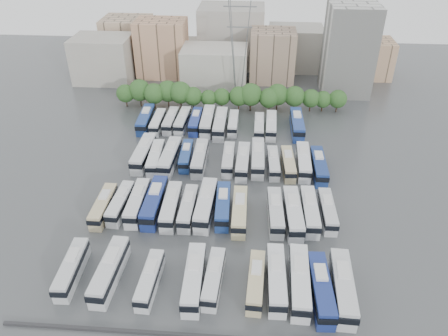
# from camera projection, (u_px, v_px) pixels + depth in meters

# --- Properties ---
(ground) EXTENTS (220.00, 220.00, 0.00)m
(ground) POSITION_uv_depth(u_px,v_px,m) (217.00, 197.00, 89.08)
(ground) COLOR #424447
(ground) RESTS_ON ground
(parapet) EXTENTS (56.00, 0.50, 0.50)m
(parapet) POSITION_uv_depth(u_px,v_px,m) (196.00, 336.00, 61.28)
(parapet) COLOR #2D2D30
(parapet) RESTS_ON ground
(tree_line) EXTENTS (64.88, 7.51, 8.02)m
(tree_line) POSITION_uv_depth(u_px,v_px,m) (224.00, 95.00, 122.15)
(tree_line) COLOR black
(tree_line) RESTS_ON ground
(city_buildings) EXTENTS (102.00, 35.00, 20.00)m
(city_buildings) POSITION_uv_depth(u_px,v_px,m) (214.00, 49.00, 145.54)
(city_buildings) COLOR #9E998E
(city_buildings) RESTS_ON ground
(apartment_tower) EXTENTS (14.00, 14.00, 26.00)m
(apartment_tower) POSITION_uv_depth(u_px,v_px,m) (349.00, 50.00, 128.52)
(apartment_tower) COLOR silver
(apartment_tower) RESTS_ON ground
(electricity_pylon) EXTENTS (9.00, 6.91, 33.83)m
(electricity_pylon) POSITION_uv_depth(u_px,v_px,m) (239.00, 36.00, 120.77)
(electricity_pylon) COLOR slate
(electricity_pylon) RESTS_ON ground
(bus_r0_s0) EXTENTS (3.01, 11.78, 3.67)m
(bus_r0_s0) POSITION_uv_depth(u_px,v_px,m) (72.00, 268.00, 69.99)
(bus_r0_s0) COLOR silver
(bus_r0_s0) RESTS_ON ground
(bus_r0_s2) EXTENTS (3.38, 13.12, 4.08)m
(bus_r0_s2) POSITION_uv_depth(u_px,v_px,m) (110.00, 270.00, 69.35)
(bus_r0_s2) COLOR silver
(bus_r0_s2) RESTS_ON ground
(bus_r0_s4) EXTENTS (2.76, 10.99, 3.42)m
(bus_r0_s4) POSITION_uv_depth(u_px,v_px,m) (150.00, 279.00, 68.20)
(bus_r0_s4) COLOR silver
(bus_r0_s4) RESTS_ON ground
(bus_r0_s6) EXTENTS (3.17, 12.97, 4.05)m
(bus_r0_s6) POSITION_uv_depth(u_px,v_px,m) (194.00, 278.00, 68.00)
(bus_r0_s6) COLOR silver
(bus_r0_s6) RESTS_ON ground
(bus_r0_s7) EXTENTS (3.02, 11.31, 3.51)m
(bus_r0_s7) POSITION_uv_depth(u_px,v_px,m) (214.00, 278.00, 68.38)
(bus_r0_s7) COLOR silver
(bus_r0_s7) RESTS_ON ground
(bus_r0_s9) EXTENTS (2.98, 11.34, 3.53)m
(bus_r0_s9) POSITION_uv_depth(u_px,v_px,m) (256.00, 281.00, 67.79)
(bus_r0_s9) COLOR #CABA8B
(bus_r0_s9) RESTS_ON ground
(bus_r0_s10) EXTENTS (2.98, 12.80, 4.00)m
(bus_r0_s10) POSITION_uv_depth(u_px,v_px,m) (276.00, 279.00, 67.97)
(bus_r0_s10) COLOR silver
(bus_r0_s10) RESTS_ON ground
(bus_r0_s11) EXTENTS (3.30, 13.44, 4.19)m
(bus_r0_s11) POSITION_uv_depth(u_px,v_px,m) (299.00, 281.00, 67.43)
(bus_r0_s11) COLOR silver
(bus_r0_s11) RESTS_ON ground
(bus_r0_s12) EXTENTS (3.28, 13.01, 4.05)m
(bus_r0_s12) POSITION_uv_depth(u_px,v_px,m) (321.00, 289.00, 66.24)
(bus_r0_s12) COLOR navy
(bus_r0_s12) RESTS_ON ground
(bus_r0_s13) EXTENTS (3.47, 13.65, 4.25)m
(bus_r0_s13) POSITION_uv_depth(u_px,v_px,m) (343.00, 287.00, 66.38)
(bus_r0_s13) COLOR silver
(bus_r0_s13) RESTS_ON ground
(bus_r1_s0) EXTENTS (2.54, 11.55, 3.62)m
(bus_r1_s0) POSITION_uv_depth(u_px,v_px,m) (103.00, 206.00, 83.80)
(bus_r1_s0) COLOR #CEBB8E
(bus_r1_s0) RESTS_ON ground
(bus_r1_s1) EXTENTS (3.06, 11.59, 3.60)m
(bus_r1_s1) POSITION_uv_depth(u_px,v_px,m) (121.00, 203.00, 84.57)
(bus_r1_s1) COLOR silver
(bus_r1_s1) RESTS_ON ground
(bus_r1_s2) EXTENTS (2.86, 12.52, 3.92)m
(bus_r1_s2) POSITION_uv_depth(u_px,v_px,m) (138.00, 202.00, 84.49)
(bus_r1_s2) COLOR silver
(bus_r1_s2) RESTS_ON ground
(bus_r1_s3) EXTENTS (3.03, 13.61, 4.26)m
(bus_r1_s3) POSITION_uv_depth(u_px,v_px,m) (154.00, 202.00, 84.35)
(bus_r1_s3) COLOR navy
(bus_r1_s3) RESTS_ON ground
(bus_r1_s4) EXTENTS (2.96, 12.57, 3.93)m
(bus_r1_s4) POSITION_uv_depth(u_px,v_px,m) (171.00, 206.00, 83.52)
(bus_r1_s4) COLOR silver
(bus_r1_s4) RESTS_ON ground
(bus_r1_s5) EXTENTS (2.68, 11.78, 3.69)m
(bus_r1_s5) POSITION_uv_depth(u_px,v_px,m) (188.00, 208.00, 83.25)
(bus_r1_s5) COLOR silver
(bus_r1_s5) RESTS_ON ground
(bus_r1_s6) EXTENTS (3.45, 13.71, 4.27)m
(bus_r1_s6) POSITION_uv_depth(u_px,v_px,m) (206.00, 204.00, 83.68)
(bus_r1_s6) COLOR silver
(bus_r1_s6) RESTS_ON ground
(bus_r1_s7) EXTENTS (3.10, 12.28, 3.82)m
(bus_r1_s7) POSITION_uv_depth(u_px,v_px,m) (223.00, 205.00, 83.74)
(bus_r1_s7) COLOR navy
(bus_r1_s7) RESTS_ON ground
(bus_r1_s8) EXTENTS (2.83, 12.52, 3.92)m
(bus_r1_s8) POSITION_uv_depth(u_px,v_px,m) (240.00, 211.00, 82.21)
(bus_r1_s8) COLOR beige
(bus_r1_s8) RESTS_ON ground
(bus_r1_s10) EXTENTS (3.14, 12.32, 3.84)m
(bus_r1_s10) POSITION_uv_depth(u_px,v_px,m) (275.00, 212.00, 82.10)
(bus_r1_s10) COLOR silver
(bus_r1_s10) RESTS_ON ground
(bus_r1_s11) EXTENTS (3.52, 13.42, 4.17)m
(bus_r1_s11) POSITION_uv_depth(u_px,v_px,m) (293.00, 213.00, 81.52)
(bus_r1_s11) COLOR silver
(bus_r1_s11) RESTS_ON ground
(bus_r1_s12) EXTENTS (2.93, 12.58, 3.93)m
(bus_r1_s12) POSITION_uv_depth(u_px,v_px,m) (310.00, 211.00, 82.22)
(bus_r1_s12) COLOR silver
(bus_r1_s12) RESTS_ON ground
(bus_r1_s13) EXTENTS (2.67, 11.40, 3.56)m
(bus_r1_s13) POSITION_uv_depth(u_px,v_px,m) (327.00, 211.00, 82.58)
(bus_r1_s13) COLOR silver
(bus_r1_s13) RESTS_ON ground
(bus_r2_s1) EXTENTS (3.30, 13.58, 4.24)m
(bus_r2_s1) POSITION_uv_depth(u_px,v_px,m) (143.00, 153.00, 99.89)
(bus_r2_s1) COLOR silver
(bus_r2_s1) RESTS_ON ground
(bus_r2_s2) EXTENTS (3.20, 12.19, 3.79)m
(bus_r2_s2) POSITION_uv_depth(u_px,v_px,m) (156.00, 158.00, 98.61)
(bus_r2_s2) COLOR white
(bus_r2_s2) RESTS_ON ground
(bus_r2_s3) EXTENTS (3.44, 13.46, 4.19)m
(bus_r2_s3) POSITION_uv_depth(u_px,v_px,m) (170.00, 157.00, 98.60)
(bus_r2_s3) COLOR silver
(bus_r2_s3) RESTS_ON ground
(bus_r2_s4) EXTENTS (2.74, 11.02, 3.44)m
(bus_r2_s4) POSITION_uv_depth(u_px,v_px,m) (186.00, 156.00, 99.71)
(bus_r2_s4) COLOR navy
(bus_r2_s4) RESTS_ON ground
(bus_r2_s5) EXTENTS (2.75, 12.59, 3.95)m
(bus_r2_s5) POSITION_uv_depth(u_px,v_px,m) (200.00, 158.00, 98.38)
(bus_r2_s5) COLOR silver
(bus_r2_s5) RESTS_ON ground
(bus_r2_s7) EXTENTS (2.57, 11.40, 3.57)m
(bus_r2_s7) POSITION_uv_depth(u_px,v_px,m) (228.00, 159.00, 98.31)
(bus_r2_s7) COLOR silver
(bus_r2_s7) RESTS_ON ground
(bus_r2_s8) EXTENTS (2.99, 12.53, 3.91)m
(bus_r2_s8) POSITION_uv_depth(u_px,v_px,m) (243.00, 161.00, 97.20)
(bus_r2_s8) COLOR silver
(bus_r2_s8) RESTS_ON ground
(bus_r2_s9) EXTENTS (2.92, 13.13, 4.11)m
(bus_r2_s9) POSITION_uv_depth(u_px,v_px,m) (258.00, 158.00, 98.26)
(bus_r2_s9) COLOR silver
(bus_r2_s9) RESTS_ON ground
(bus_r2_s10) EXTENTS (2.83, 11.04, 3.44)m
(bus_r2_s10) POSITION_uv_depth(u_px,v_px,m) (273.00, 163.00, 97.11)
(bus_r2_s10) COLOR silver
(bus_r2_s10) RESTS_ON ground
(bus_r2_s11) EXTENTS (3.06, 11.56, 3.59)m
(bus_r2_s11) POSITION_uv_depth(u_px,v_px,m) (288.00, 163.00, 96.70)
(bus_r2_s11) COLOR #C7B789
(bus_r2_s11) RESTS_ON ground
(bus_r2_s12) EXTENTS (3.03, 12.86, 4.02)m
(bus_r2_s12) POSITION_uv_depth(u_px,v_px,m) (303.00, 161.00, 97.05)
(bus_r2_s12) COLOR white
(bus_r2_s12) RESTS_ON ground
(bus_r2_s13) EXTENTS (2.90, 12.60, 3.94)m
(bus_r2_s13) POSITION_uv_depth(u_px,v_px,m) (319.00, 166.00, 95.56)
(bus_r2_s13) COLOR navy
(bus_r2_s13) RESTS_ON ground
(bus_r3_s0) EXTENTS (3.22, 13.00, 4.05)m
(bus_r3_s0) POSITION_uv_depth(u_px,v_px,m) (146.00, 119.00, 114.69)
(bus_r3_s0) COLOR navy
(bus_r3_s0) RESTS_ON ground
(bus_r3_s1) EXTENTS (2.48, 11.15, 3.49)m
(bus_r3_s1) POSITION_uv_depth(u_px,v_px,m) (158.00, 122.00, 114.01)
(bus_r3_s1) COLOR white
(bus_r3_s1) RESTS_ON ground
(bus_r3_s2) EXTENTS (2.79, 11.54, 3.60)m
(bus_r3_s2) POSITION_uv_depth(u_px,v_px,m) (171.00, 120.00, 114.60)
(bus_r3_s2) COLOR silver
(bus_r3_s2) RESTS_ON ground
(bus_r3_s3) EXTENTS (3.10, 11.77, 3.66)m
(bus_r3_s3) POSITION_uv_depth(u_px,v_px,m) (183.00, 120.00, 114.48)
(bus_r3_s3) COLOR silver
(bus_r3_s3) RESTS_ON ground
(bus_r3_s4) EXTENTS (2.57, 11.70, 3.67)m
(bus_r3_s4) POSITION_uv_depth(u_px,v_px,m) (196.00, 121.00, 114.09)
(bus_r3_s4) COLOR navy
(bus_r3_s4) RESTS_ON ground
(bus_r3_s5) EXTENTS (2.97, 13.36, 4.19)m
(bus_r3_s5) POSITION_uv_depth(u_px,v_px,m) (207.00, 121.00, 113.68)
(bus_r3_s5) COLOR silver
(bus_r3_s5) RESTS_ON ground
(bus_r3_s6) EXTENTS (3.02, 13.55, 4.25)m
(bus_r3_s6) POSITION_uv_depth(u_px,v_px,m) (220.00, 123.00, 112.40)
(bus_r3_s6) COLOR silver
(bus_r3_s6) RESTS_ON ground
(bus_r3_s7) EXTENTS (2.40, 10.93, 3.43)m
(bus_r3_s7) POSITION_uv_depth(u_px,v_px,m) (233.00, 123.00, 113.50)
(bus_r3_s7) COLOR white
(bus_r3_s7) RESTS_ON ground
(bus_r3_s9) EXTENTS (2.48, 11.20, 3.51)m
(bus_r3_s9) POSITION_uv_depth(u_px,v_px,m) (259.00, 126.00, 111.88)
(bus_r3_s9) COLOR silver
(bus_r3_s9) RESTS_ON ground
(bus_r3_s10) EXTENTS (2.98, 12.21, 3.81)m
(bus_r3_s10) POSITION_uv_depth(u_px,v_px,m) (271.00, 125.00, 112.06)
(bus_r3_s10) COLOR silver
(bus_r3_s10) RESTS_ON ground
(bus_r3_s12) EXTENTS (3.12, 13.62, 4.26)m
(bus_r3_s12) POSITION_uv_depth(u_px,v_px,m) (297.00, 124.00, 112.13)
(bus_r3_s12) COLOR navy
(bus_r3_s12) RESTS_ON ground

